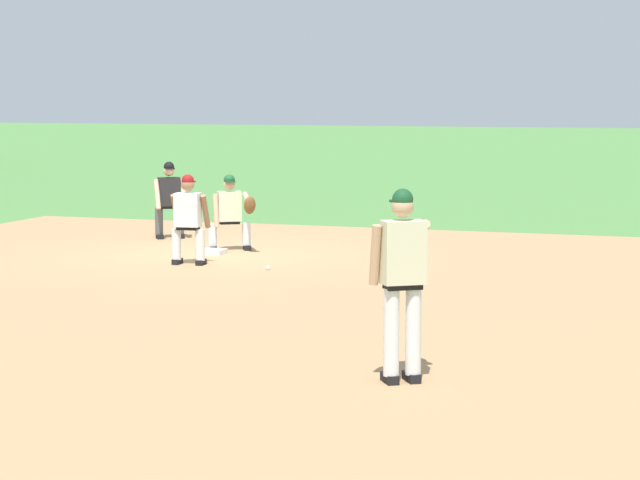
{
  "coord_description": "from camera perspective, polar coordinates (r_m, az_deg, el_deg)",
  "views": [
    {
      "loc": [
        -19.44,
        -8.49,
        2.76
      ],
      "look_at": [
        -5.72,
        -3.86,
        1.04
      ],
      "focal_mm": 70.0,
      "sensor_mm": 36.0,
      "label": 1
    }
  ],
  "objects": [
    {
      "name": "umpire",
      "position": [
        23.73,
        -6.9,
        1.97
      ],
      "size": [
        0.65,
        0.68,
        1.46
      ],
      "color": "black",
      "rests_on": "ground"
    },
    {
      "name": "first_baseman",
      "position": [
        21.74,
        -4.08,
        1.41
      ],
      "size": [
        0.81,
        1.04,
        1.34
      ],
      "color": "black",
      "rests_on": "ground"
    },
    {
      "name": "baseball",
      "position": [
        19.43,
        -2.4,
        -1.28
      ],
      "size": [
        0.07,
        0.07,
        0.07
      ],
      "primitive_type": "sphere",
      "color": "white",
      "rests_on": "ground"
    },
    {
      "name": "first_base_bag",
      "position": [
        21.39,
        -4.89,
        -0.54
      ],
      "size": [
        0.38,
        0.38,
        0.09
      ],
      "primitive_type": "cube",
      "color": "white",
      "rests_on": "ground"
    },
    {
      "name": "infield_dirt_patch",
      "position": [
        16.62,
        -1.8,
        -2.77
      ],
      "size": [
        18.0,
        18.0,
        0.01
      ],
      "primitive_type": "cube",
      "color": "tan",
      "rests_on": "ground"
    },
    {
      "name": "baserunner",
      "position": [
        20.04,
        -6.05,
        1.11
      ],
      "size": [
        0.48,
        0.62,
        1.46
      ],
      "color": "black",
      "rests_on": "ground"
    },
    {
      "name": "ground_plane",
      "position": [
        21.39,
        -4.89,
        -0.66
      ],
      "size": [
        160.0,
        160.0,
        0.0
      ],
      "primitive_type": "plane",
      "color": "#518942"
    },
    {
      "name": "pitcher",
      "position": [
        11.82,
        3.81,
        -1.51
      ],
      "size": [
        0.85,
        0.57,
        1.86
      ],
      "color": "black",
      "rests_on": "ground"
    }
  ]
}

